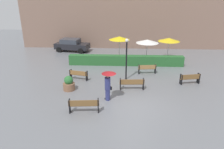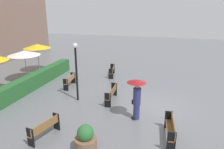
{
  "view_description": "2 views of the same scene",
  "coord_description": "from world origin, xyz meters",
  "px_view_note": "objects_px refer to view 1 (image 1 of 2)",
  "views": [
    {
      "loc": [
        -0.71,
        -11.98,
        6.79
      ],
      "look_at": [
        -1.45,
        2.96,
        1.03
      ],
      "focal_mm": 33.67,
      "sensor_mm": 36.0,
      "label": 1
    },
    {
      "loc": [
        -11.16,
        -0.65,
        5.38
      ],
      "look_at": [
        1.38,
        2.92,
        1.25
      ],
      "focal_mm": 33.94,
      "sensor_mm": 36.0,
      "label": 2
    }
  ],
  "objects_px": {
    "bench_far_left": "(78,74)",
    "patio_umbrella_white": "(147,41)",
    "bench_mid_center": "(132,83)",
    "planter_pot": "(69,84)",
    "patio_umbrella_yellow": "(119,38)",
    "pedestrian_with_umbrella": "(108,82)",
    "bench_far_right": "(190,78)",
    "bench_near_left": "(84,105)",
    "bench_back_row": "(147,68)",
    "lamp_post": "(127,55)",
    "patio_umbrella_yellow_far": "(169,40)",
    "parked_car": "(72,45)"
  },
  "relations": [
    {
      "from": "planter_pot",
      "to": "patio_umbrella_yellow",
      "type": "height_order",
      "value": "patio_umbrella_yellow"
    },
    {
      "from": "pedestrian_with_umbrella",
      "to": "patio_umbrella_yellow",
      "type": "relative_size",
      "value": 0.79
    },
    {
      "from": "bench_back_row",
      "to": "bench_far_right",
      "type": "height_order",
      "value": "bench_far_right"
    },
    {
      "from": "bench_near_left",
      "to": "patio_umbrella_yellow_far",
      "type": "xyz_separation_m",
      "value": [
        7.19,
        11.25,
        1.73
      ]
    },
    {
      "from": "lamp_post",
      "to": "bench_near_left",
      "type": "bearing_deg",
      "value": -115.49
    },
    {
      "from": "bench_far_right",
      "to": "pedestrian_with_umbrella",
      "type": "relative_size",
      "value": 0.79
    },
    {
      "from": "bench_far_right",
      "to": "lamp_post",
      "type": "distance_m",
      "value": 5.43
    },
    {
      "from": "pedestrian_with_umbrella",
      "to": "lamp_post",
      "type": "height_order",
      "value": "lamp_post"
    },
    {
      "from": "planter_pot",
      "to": "lamp_post",
      "type": "distance_m",
      "value": 5.18
    },
    {
      "from": "bench_far_left",
      "to": "patio_umbrella_yellow_far",
      "type": "xyz_separation_m",
      "value": [
        8.56,
        6.07,
        1.77
      ]
    },
    {
      "from": "bench_far_left",
      "to": "bench_mid_center",
      "type": "relative_size",
      "value": 0.86
    },
    {
      "from": "bench_far_right",
      "to": "parked_car",
      "type": "bearing_deg",
      "value": 140.35
    },
    {
      "from": "bench_far_left",
      "to": "bench_far_right",
      "type": "height_order",
      "value": "bench_far_right"
    },
    {
      "from": "pedestrian_with_umbrella",
      "to": "patio_umbrella_yellow",
      "type": "bearing_deg",
      "value": 86.42
    },
    {
      "from": "bench_near_left",
      "to": "patio_umbrella_yellow_far",
      "type": "relative_size",
      "value": 0.77
    },
    {
      "from": "bench_near_left",
      "to": "patio_umbrella_yellow",
      "type": "distance_m",
      "value": 11.26
    },
    {
      "from": "bench_near_left",
      "to": "bench_back_row",
      "type": "bearing_deg",
      "value": 56.84
    },
    {
      "from": "bench_far_left",
      "to": "patio_umbrella_yellow",
      "type": "bearing_deg",
      "value": 60.05
    },
    {
      "from": "bench_back_row",
      "to": "parked_car",
      "type": "height_order",
      "value": "parked_car"
    },
    {
      "from": "pedestrian_with_umbrella",
      "to": "patio_umbrella_yellow_far",
      "type": "distance_m",
      "value": 11.22
    },
    {
      "from": "bench_mid_center",
      "to": "patio_umbrella_yellow_far",
      "type": "relative_size",
      "value": 0.77
    },
    {
      "from": "patio_umbrella_white",
      "to": "parked_car",
      "type": "height_order",
      "value": "patio_umbrella_white"
    },
    {
      "from": "bench_near_left",
      "to": "pedestrian_with_umbrella",
      "type": "bearing_deg",
      "value": 51.44
    },
    {
      "from": "planter_pot",
      "to": "patio_umbrella_yellow",
      "type": "bearing_deg",
      "value": 64.93
    },
    {
      "from": "patio_umbrella_yellow",
      "to": "patio_umbrella_white",
      "type": "height_order",
      "value": "patio_umbrella_yellow"
    },
    {
      "from": "lamp_post",
      "to": "patio_umbrella_yellow",
      "type": "height_order",
      "value": "lamp_post"
    },
    {
      "from": "bench_mid_center",
      "to": "pedestrian_with_umbrella",
      "type": "height_order",
      "value": "pedestrian_with_umbrella"
    },
    {
      "from": "bench_near_left",
      "to": "bench_mid_center",
      "type": "bearing_deg",
      "value": 48.78
    },
    {
      "from": "bench_near_left",
      "to": "patio_umbrella_yellow",
      "type": "bearing_deg",
      "value": 79.93
    },
    {
      "from": "bench_back_row",
      "to": "planter_pot",
      "type": "relative_size",
      "value": 1.47
    },
    {
      "from": "lamp_post",
      "to": "bench_far_right",
      "type": "bearing_deg",
      "value": -8.06
    },
    {
      "from": "patio_umbrella_white",
      "to": "bench_mid_center",
      "type": "bearing_deg",
      "value": -104.13
    },
    {
      "from": "pedestrian_with_umbrella",
      "to": "patio_umbrella_white",
      "type": "relative_size",
      "value": 0.88
    },
    {
      "from": "bench_back_row",
      "to": "patio_umbrella_yellow_far",
      "type": "xyz_separation_m",
      "value": [
        2.64,
        4.29,
        1.76
      ]
    },
    {
      "from": "lamp_post",
      "to": "bench_back_row",
      "type": "bearing_deg",
      "value": 37.34
    },
    {
      "from": "bench_far_right",
      "to": "pedestrian_with_umbrella",
      "type": "distance_m",
      "value": 7.11
    },
    {
      "from": "bench_mid_center",
      "to": "patio_umbrella_white",
      "type": "distance_m",
      "value": 7.71
    },
    {
      "from": "pedestrian_with_umbrella",
      "to": "bench_mid_center",
      "type": "bearing_deg",
      "value": 46.37
    },
    {
      "from": "lamp_post",
      "to": "patio_umbrella_yellow_far",
      "type": "height_order",
      "value": "lamp_post"
    },
    {
      "from": "planter_pot",
      "to": "patio_umbrella_yellow_far",
      "type": "relative_size",
      "value": 0.46
    },
    {
      "from": "patio_umbrella_yellow",
      "to": "planter_pot",
      "type": "bearing_deg",
      "value": -115.07
    },
    {
      "from": "bench_mid_center",
      "to": "planter_pot",
      "type": "xyz_separation_m",
      "value": [
        -4.72,
        -0.3,
        -0.03
      ]
    },
    {
      "from": "patio_umbrella_yellow",
      "to": "patio_umbrella_white",
      "type": "xyz_separation_m",
      "value": [
        2.93,
        -0.16,
        -0.27
      ]
    },
    {
      "from": "pedestrian_with_umbrella",
      "to": "parked_car",
      "type": "xyz_separation_m",
      "value": [
        -5.44,
        12.84,
        -0.51
      ]
    },
    {
      "from": "bench_far_left",
      "to": "patio_umbrella_white",
      "type": "xyz_separation_m",
      "value": [
        6.24,
        5.58,
        1.68
      ]
    },
    {
      "from": "planter_pot",
      "to": "bench_far_left",
      "type": "bearing_deg",
      "value": 80.92
    },
    {
      "from": "lamp_post",
      "to": "patio_umbrella_yellow_far",
      "type": "relative_size",
      "value": 1.43
    },
    {
      "from": "bench_far_right",
      "to": "lamp_post",
      "type": "relative_size",
      "value": 0.47
    },
    {
      "from": "bench_mid_center",
      "to": "patio_umbrella_yellow_far",
      "type": "distance_m",
      "value": 9.0
    },
    {
      "from": "bench_far_left",
      "to": "pedestrian_with_umbrella",
      "type": "height_order",
      "value": "pedestrian_with_umbrella"
    }
  ]
}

